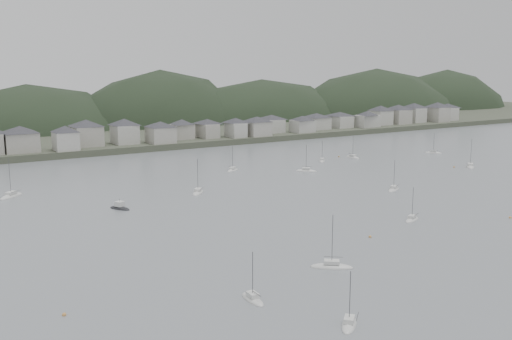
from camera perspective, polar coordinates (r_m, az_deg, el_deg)
ground at (r=135.68m, az=17.24°, el=-7.22°), size 900.00×900.00×0.00m
far_shore_land at (r=393.11m, az=-17.37°, el=4.12°), size 900.00×250.00×3.00m
forested_ridge at (r=371.39m, az=-15.52°, el=1.90°), size 851.55×103.94×102.57m
waterfront_town at (r=307.62m, az=-2.77°, el=4.37°), size 451.48×28.46×12.92m
sailboat_lead at (r=117.78m, az=7.44°, el=-9.40°), size 8.34×7.43×11.62m
moored_fleet at (r=160.68m, az=-5.24°, el=-4.05°), size 262.18×137.38×13.23m
motor_launch_far at (r=167.55m, az=-13.22°, el=-3.64°), size 5.40×7.43×3.70m
mooring_buoys at (r=177.50m, az=11.61°, el=-2.86°), size 167.39×106.01×0.70m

